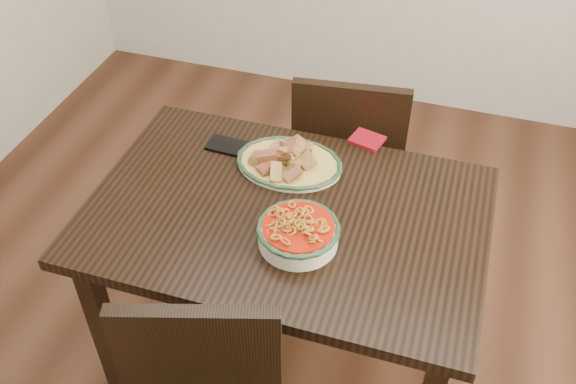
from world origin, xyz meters
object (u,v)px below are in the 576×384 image
(dining_table, at_px, (286,234))
(fish_plate, at_px, (289,155))
(chair_far, at_px, (349,155))
(noodle_bowl, at_px, (298,231))
(smartphone, at_px, (231,147))

(dining_table, bearing_deg, fish_plate, 104.95)
(dining_table, relative_size, chair_far, 1.36)
(chair_far, relative_size, noodle_bowl, 3.71)
(chair_far, bearing_deg, smartphone, 42.66)
(fish_plate, xyz_separation_m, smartphone, (-0.22, 0.03, -0.04))
(chair_far, xyz_separation_m, noodle_bowl, (0.01, -0.75, 0.29))
(dining_table, distance_m, noodle_bowl, 0.20)
(dining_table, height_order, smartphone, smartphone)
(dining_table, xyz_separation_m, smartphone, (-0.27, 0.24, 0.10))
(chair_far, height_order, smartphone, chair_far)
(chair_far, distance_m, noodle_bowl, 0.80)
(fish_plate, relative_size, smartphone, 2.20)
(chair_far, xyz_separation_m, fish_plate, (-0.12, -0.42, 0.30))
(fish_plate, bearing_deg, chair_far, 74.80)
(dining_table, xyz_separation_m, chair_far, (0.06, 0.63, -0.15))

